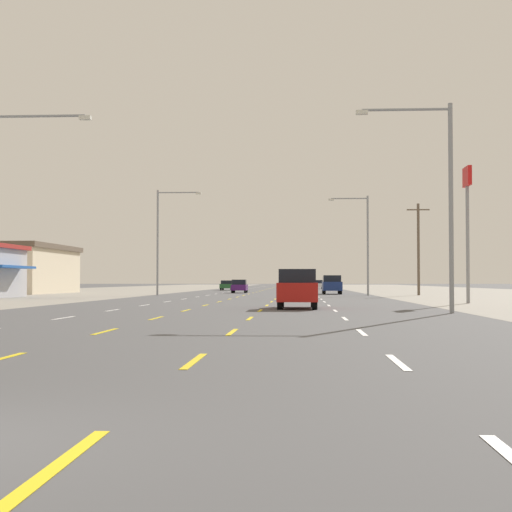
% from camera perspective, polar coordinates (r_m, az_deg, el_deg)
% --- Properties ---
extents(ground_plane, '(572.00, 572.00, 0.00)m').
position_cam_1_polar(ground_plane, '(72.30, 0.40, -2.98)').
color(ground_plane, '#4C4C4F').
extents(lot_apron_left, '(28.00, 440.00, 0.01)m').
position_cam_1_polar(lot_apron_left, '(77.56, -18.21, -2.81)').
color(lot_apron_left, gray).
rests_on(lot_apron_left, ground).
extents(lane_markings, '(10.64, 227.60, 0.01)m').
position_cam_1_polar(lane_markings, '(110.76, 1.38, -2.59)').
color(lane_markings, white).
rests_on(lane_markings, ground).
extents(signal_span_wire, '(26.61, 0.52, 9.91)m').
position_cam_1_polar(signal_span_wire, '(15.40, -11.23, 14.86)').
color(signal_span_wire, brown).
rests_on(signal_span_wire, ground).
extents(suv_inner_right_near, '(1.98, 4.90, 1.98)m').
position_cam_1_polar(suv_inner_right_near, '(38.69, 3.10, -2.42)').
color(suv_inner_right_near, red).
rests_on(suv_inner_right_near, ground).
extents(suv_far_right_mid, '(1.98, 4.90, 1.98)m').
position_cam_1_polar(suv_far_right_mid, '(80.96, 5.69, -2.12)').
color(suv_far_right_mid, navy).
rests_on(suv_far_right_mid, ground).
extents(hatchback_inner_left_midfar, '(1.72, 3.90, 1.54)m').
position_cam_1_polar(hatchback_inner_left_midfar, '(88.55, -1.24, -2.27)').
color(hatchback_inner_left_midfar, '#4C196B').
rests_on(hatchback_inner_left_midfar, ground).
extents(sedan_far_left_far, '(1.80, 4.50, 1.46)m').
position_cam_1_polar(sedan_far_left_far, '(113.43, -2.18, -2.19)').
color(sedan_far_left_far, '#235B2D').
rests_on(sedan_far_left_far, ground).
extents(box_truck_inner_right_farther, '(2.40, 7.20, 3.23)m').
position_cam_1_polar(box_truck_inner_right_farther, '(129.73, 3.24, -1.67)').
color(box_truck_inner_right_farther, navy).
rests_on(box_truck_inner_right_farther, ground).
extents(hatchback_far_right_farthest, '(1.72, 3.90, 1.54)m').
position_cam_1_polar(hatchback_far_right_farthest, '(134.04, 4.64, -2.13)').
color(hatchback_far_right_farthest, white).
rests_on(hatchback_far_right_farthest, ground).
extents(storefront_left_row_2, '(10.65, 17.36, 5.45)m').
position_cam_1_polar(storefront_left_row_2, '(89.78, -17.59, -0.92)').
color(storefront_left_row_2, beige).
rests_on(storefront_left_row_2, ground).
extents(pole_sign_right_row_1, '(0.24, 1.64, 8.51)m').
position_cam_1_polar(pole_sign_right_row_1, '(49.38, 15.51, 3.66)').
color(pole_sign_right_row_1, gray).
rests_on(pole_sign_right_row_1, ground).
extents(streetlight_left_row_0, '(4.55, 0.26, 9.03)m').
position_cam_1_polar(streetlight_left_row_0, '(36.06, -18.33, 4.47)').
color(streetlight_left_row_0, gray).
rests_on(streetlight_left_row_0, ground).
extents(streetlight_right_row_0, '(4.18, 0.26, 9.12)m').
position_cam_1_polar(streetlight_right_row_0, '(34.11, 13.62, 4.80)').
color(streetlight_right_row_0, gray).
rests_on(streetlight_right_row_0, ground).
extents(streetlight_left_row_1, '(4.35, 0.26, 10.24)m').
position_cam_1_polar(streetlight_left_row_1, '(74.61, -7.04, 1.62)').
color(streetlight_left_row_1, gray).
rests_on(streetlight_left_row_1, ground).
extents(streetlight_right_row_1, '(3.85, 0.26, 9.55)m').
position_cam_1_polar(streetlight_right_row_1, '(73.66, 8.06, 1.35)').
color(streetlight_right_row_1, gray).
rests_on(streetlight_right_row_1, ground).
extents(utility_pole_right_row_1, '(2.20, 0.26, 8.93)m').
position_cam_1_polar(utility_pole_right_row_1, '(75.76, 12.04, 0.64)').
color(utility_pole_right_row_1, brown).
rests_on(utility_pole_right_row_1, ground).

